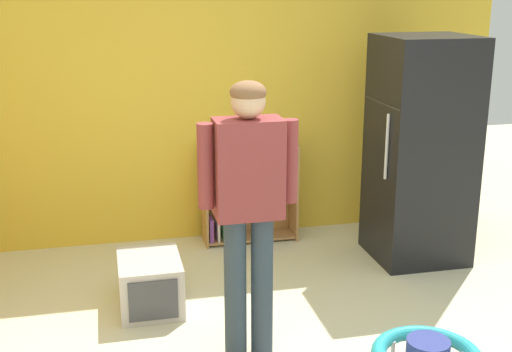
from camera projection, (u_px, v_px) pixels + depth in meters
back_wall at (204, 83)px, 5.61m from camera, size 5.20×0.06×2.70m
refrigerator at (421, 150)px, 5.28m from camera, size 0.73×0.68×1.78m
bookshelf at (243, 198)px, 5.78m from camera, size 0.80×0.28×0.85m
standing_person at (248, 198)px, 3.78m from camera, size 0.57×0.22×1.66m
pet_carrier at (150, 283)px, 4.60m from camera, size 0.42×0.55×0.36m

